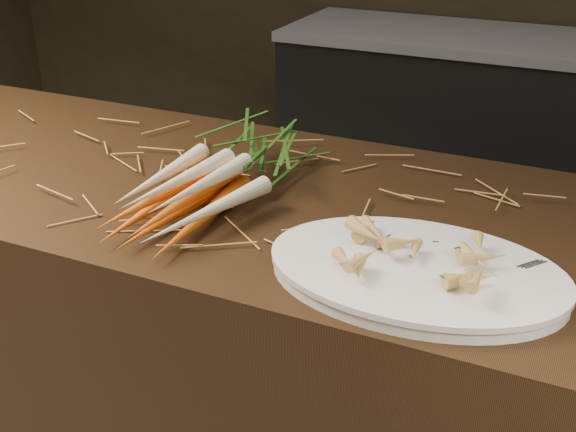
% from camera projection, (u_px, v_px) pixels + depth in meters
% --- Properties ---
extents(main_counter, '(2.40, 0.70, 0.90)m').
position_uv_depth(main_counter, '(210.00, 366.00, 1.61)').
color(main_counter, black).
rests_on(main_counter, ground).
extents(back_counter, '(1.82, 0.62, 0.84)m').
position_uv_depth(back_counter, '(499.00, 137.00, 3.04)').
color(back_counter, black).
rests_on(back_counter, ground).
extents(straw_bedding, '(1.40, 0.60, 0.02)m').
position_uv_depth(straw_bedding, '(198.00, 177.00, 1.40)').
color(straw_bedding, '#A57337').
rests_on(straw_bedding, main_counter).
extents(root_veg_bunch, '(0.21, 0.57, 0.10)m').
position_uv_depth(root_veg_bunch, '(227.00, 167.00, 1.34)').
color(root_veg_bunch, '#D75607').
rests_on(root_veg_bunch, main_counter).
extents(serving_platter, '(0.45, 0.31, 0.02)m').
position_uv_depth(serving_platter, '(416.00, 275.00, 1.06)').
color(serving_platter, white).
rests_on(serving_platter, main_counter).
extents(roasted_veg_heap, '(0.22, 0.17, 0.05)m').
position_uv_depth(roasted_veg_heap, '(417.00, 253.00, 1.05)').
color(roasted_veg_heap, tan).
rests_on(roasted_veg_heap, serving_platter).
extents(serving_fork, '(0.11, 0.14, 0.00)m').
position_uv_depth(serving_fork, '(525.00, 295.00, 0.99)').
color(serving_fork, silver).
rests_on(serving_fork, serving_platter).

